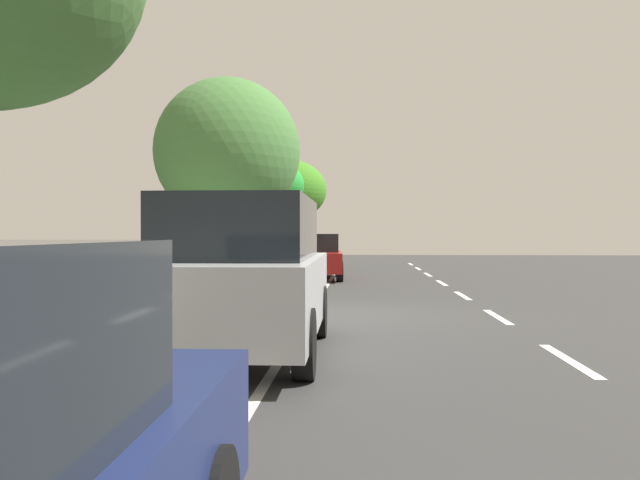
# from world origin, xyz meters

# --- Properties ---
(ground) EXTENTS (70.27, 70.27, 0.00)m
(ground) POSITION_xyz_m (0.00, 0.00, 0.00)
(ground) COLOR #323232
(sidewalk) EXTENTS (3.88, 43.92, 0.14)m
(sidewalk) POSITION_xyz_m (3.85, 0.00, 0.07)
(sidewalk) COLOR #95A18F
(sidewalk) RESTS_ON ground
(curb_edge) EXTENTS (0.16, 43.92, 0.14)m
(curb_edge) POSITION_xyz_m (1.83, 0.00, 0.07)
(curb_edge) COLOR gray
(curb_edge) RESTS_ON ground
(lane_stripe_centre) EXTENTS (0.14, 44.20, 0.01)m
(lane_stripe_centre) POSITION_xyz_m (-3.14, 0.14, 0.00)
(lane_stripe_centre) COLOR white
(lane_stripe_centre) RESTS_ON ground
(lane_stripe_bike_edge) EXTENTS (0.12, 43.92, 0.01)m
(lane_stripe_bike_edge) POSITION_xyz_m (0.36, 0.00, 0.00)
(lane_stripe_bike_edge) COLOR white
(lane_stripe_bike_edge) RESTS_ON ground
(parked_sedan_red_nearest) EXTENTS (2.00, 4.48, 1.52)m
(parked_sedan_red_nearest) POSITION_xyz_m (0.90, -9.91, 0.75)
(parked_sedan_red_nearest) COLOR maroon
(parked_sedan_red_nearest) RESTS_ON ground
(parked_suv_silver_second) EXTENTS (2.00, 4.71, 1.99)m
(parked_suv_silver_second) POSITION_xyz_m (0.86, 4.18, 1.03)
(parked_suv_silver_second) COLOR #B7BABF
(parked_suv_silver_second) RESTS_ON ground
(bicycle_at_curb) EXTENTS (1.26, 1.28, 0.77)m
(bicycle_at_curb) POSITION_xyz_m (1.37, -4.34, 0.38)
(bicycle_at_curb) COLOR black
(bicycle_at_curb) RESTS_ON ground
(cyclist_with_backpack) EXTENTS (0.55, 0.54, 1.65)m
(cyclist_with_backpack) POSITION_xyz_m (1.58, -4.81, 1.00)
(cyclist_with_backpack) COLOR #C6B284
(cyclist_with_backpack) RESTS_ON ground
(street_tree_near_cyclist) EXTENTS (3.62, 3.62, 4.77)m
(street_tree_near_cyclist) POSITION_xyz_m (2.70, -17.74, 3.47)
(street_tree_near_cyclist) COLOR #51392C
(street_tree_near_cyclist) RESTS_ON sidewalk
(street_tree_mid_block) EXTENTS (2.46, 2.46, 4.17)m
(street_tree_mid_block) POSITION_xyz_m (2.70, -12.34, 3.29)
(street_tree_mid_block) COLOR brown
(street_tree_mid_block) RESTS_ON sidewalk
(street_tree_far_end) EXTENTS (3.64, 3.64, 5.28)m
(street_tree_far_end) POSITION_xyz_m (2.70, -3.99, 3.58)
(street_tree_far_end) COLOR brown
(street_tree_far_end) RESTS_ON sidewalk
(pedestrian_on_phone) EXTENTS (0.49, 0.45, 1.66)m
(pedestrian_on_phone) POSITION_xyz_m (3.97, -2.97, 1.08)
(pedestrian_on_phone) COLOR black
(pedestrian_on_phone) RESTS_ON sidewalk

